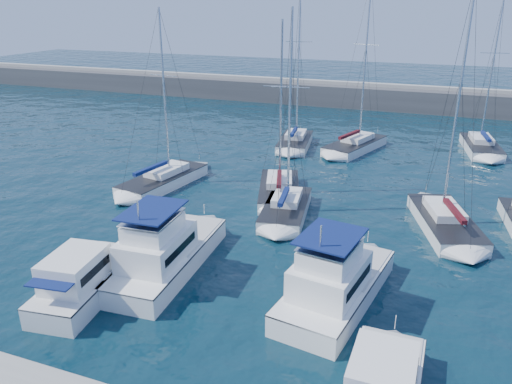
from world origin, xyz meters
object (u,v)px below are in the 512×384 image
(sailboat_mid_c, at_px, (286,208))
(sailboat_mid_d, at_px, (445,222))
(sailboat_mid_a, at_px, (164,180))
(sailboat_back_a, at_px, (295,142))
(sailboat_back_c, at_px, (481,146))
(motor_yacht_stbd_inner, at_px, (334,285))
(motor_yacht_port_inner, at_px, (164,254))
(sailboat_back_b, at_px, (355,145))
(motor_yacht_port_outer, at_px, (84,281))
(sailboat_mid_b, at_px, (279,190))

(sailboat_mid_c, distance_m, sailboat_mid_d, 10.96)
(sailboat_mid_c, relative_size, sailboat_mid_d, 0.89)
(sailboat_mid_a, height_order, sailboat_back_a, sailboat_back_a)
(sailboat_mid_d, xyz_separation_m, sailboat_back_c, (3.09, 21.30, -0.00))
(motor_yacht_stbd_inner, distance_m, sailboat_mid_c, 11.50)
(sailboat_mid_a, height_order, sailboat_mid_c, sailboat_mid_c)
(motor_yacht_port_inner, relative_size, sailboat_mid_a, 0.69)
(sailboat_back_c, bearing_deg, sailboat_mid_c, -129.55)
(sailboat_back_b, bearing_deg, sailboat_mid_d, -43.48)
(motor_yacht_port_outer, distance_m, sailboat_back_b, 33.74)
(sailboat_mid_c, xyz_separation_m, sailboat_mid_d, (10.84, 1.62, 0.00))
(sailboat_mid_a, bearing_deg, sailboat_mid_b, 15.73)
(sailboat_mid_d, bearing_deg, sailboat_mid_c, 170.56)
(sailboat_back_a, relative_size, sailboat_back_c, 1.10)
(sailboat_mid_b, relative_size, sailboat_mid_c, 0.94)
(motor_yacht_port_inner, bearing_deg, sailboat_mid_d, 35.00)
(motor_yacht_port_outer, distance_m, sailboat_mid_a, 16.99)
(sailboat_mid_b, distance_m, sailboat_back_a, 14.66)
(sailboat_mid_c, bearing_deg, motor_yacht_port_inner, -120.49)
(sailboat_mid_a, relative_size, sailboat_back_b, 0.85)
(sailboat_mid_a, bearing_deg, sailboat_mid_d, 7.71)
(sailboat_mid_a, bearing_deg, sailboat_back_a, 75.22)
(sailboat_mid_c, distance_m, sailboat_back_a, 18.35)
(sailboat_mid_a, xyz_separation_m, sailboat_mid_b, (9.90, 1.08, -0.00))
(motor_yacht_port_outer, distance_m, sailboat_mid_d, 23.45)
(sailboat_mid_b, xyz_separation_m, sailboat_back_a, (-2.93, 14.36, 0.05))
(motor_yacht_stbd_inner, xyz_separation_m, sailboat_back_b, (-4.01, 28.72, -0.59))
(motor_yacht_port_inner, bearing_deg, sailboat_mid_b, 76.47)
(sailboat_mid_c, bearing_deg, sailboat_mid_b, 107.12)
(sailboat_mid_a, distance_m, sailboat_mid_c, 11.77)
(motor_yacht_port_outer, bearing_deg, motor_yacht_port_inner, 48.14)
(motor_yacht_port_outer, height_order, sailboat_back_a, sailboat_back_a)
(sailboat_back_b, distance_m, sailboat_back_c, 12.96)
(motor_yacht_port_outer, bearing_deg, sailboat_back_b, 68.34)
(sailboat_mid_b, height_order, sailboat_back_c, sailboat_back_c)
(sailboat_mid_b, bearing_deg, sailboat_back_b, 60.68)
(motor_yacht_port_outer, bearing_deg, sailboat_mid_d, 34.28)
(sailboat_mid_d, height_order, sailboat_back_c, sailboat_mid_d)
(sailboat_mid_a, distance_m, sailboat_mid_b, 9.96)
(sailboat_mid_c, relative_size, sailboat_back_c, 0.93)
(sailboat_mid_b, xyz_separation_m, sailboat_back_c, (15.57, 19.51, 0.02))
(sailboat_mid_b, bearing_deg, sailboat_mid_a, 169.07)
(motor_yacht_port_inner, height_order, sailboat_mid_b, sailboat_mid_b)
(sailboat_mid_b, height_order, sailboat_back_a, sailboat_back_a)
(motor_yacht_port_inner, distance_m, sailboat_mid_b, 13.81)
(sailboat_mid_d, bearing_deg, motor_yacht_port_outer, -156.34)
(sailboat_mid_d, bearing_deg, sailboat_back_b, 100.25)
(sailboat_back_a, height_order, sailboat_back_c, sailboat_back_a)
(sailboat_mid_b, xyz_separation_m, sailboat_mid_c, (1.64, -3.41, 0.02))
(sailboat_mid_a, xyz_separation_m, sailboat_back_c, (25.47, 20.59, 0.02))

